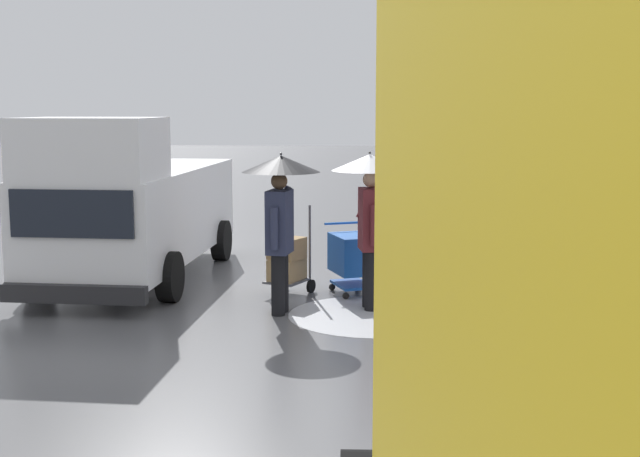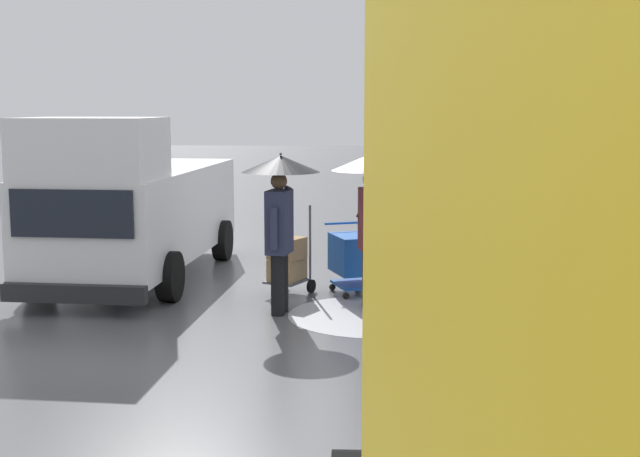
% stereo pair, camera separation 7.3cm
% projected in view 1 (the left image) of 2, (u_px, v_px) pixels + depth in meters
% --- Properties ---
extents(ground_plane, '(90.00, 90.00, 0.00)m').
position_uv_depth(ground_plane, '(376.00, 284.00, 13.00)').
color(ground_plane, '#5B5B5E').
extents(slush_patch_near_cluster, '(2.48, 2.48, 0.01)m').
position_uv_depth(slush_patch_near_cluster, '(639.00, 378.00, 8.49)').
color(slush_patch_near_cluster, silver).
rests_on(slush_patch_near_cluster, ground).
extents(slush_patch_under_van, '(1.66, 1.66, 0.01)m').
position_uv_depth(slush_patch_under_van, '(529.00, 277.00, 13.48)').
color(slush_patch_under_van, silver).
rests_on(slush_patch_under_van, ground).
extents(slush_patch_mid_street, '(2.23, 2.23, 0.01)m').
position_uv_depth(slush_patch_mid_street, '(372.00, 315.00, 11.03)').
color(slush_patch_mid_street, '#ADAFB5').
rests_on(slush_patch_mid_street, ground).
extents(cargo_van_parked_right, '(2.39, 5.43, 2.60)m').
position_uv_depth(cargo_van_parked_right, '(133.00, 207.00, 13.08)').
color(cargo_van_parked_right, white).
rests_on(cargo_van_parked_right, ground).
extents(shopping_cart_vendor, '(0.81, 0.96, 1.02)m').
position_uv_depth(shopping_cart_vendor, '(352.00, 256.00, 12.22)').
color(shopping_cart_vendor, '#1951B2').
rests_on(shopping_cart_vendor, ground).
extents(hand_dolly_boxes, '(0.75, 0.85, 1.32)m').
position_uv_depth(hand_dolly_boxes, '(287.00, 261.00, 12.15)').
color(hand_dolly_boxes, '#515156').
rests_on(hand_dolly_boxes, ground).
extents(pedestrian_pink_side, '(1.04, 1.04, 2.15)m').
position_uv_depth(pedestrian_pink_side, '(429.00, 190.00, 11.72)').
color(pedestrian_pink_side, black).
rests_on(pedestrian_pink_side, ground).
extents(pedestrian_black_side, '(1.04, 1.04, 2.15)m').
position_uv_depth(pedestrian_black_side, '(280.00, 195.00, 10.96)').
color(pedestrian_black_side, black).
rests_on(pedestrian_black_side, ground).
extents(pedestrian_white_side, '(1.04, 1.04, 2.15)m').
position_uv_depth(pedestrian_white_side, '(370.00, 193.00, 11.22)').
color(pedestrian_white_side, black).
rests_on(pedestrian_white_side, ground).
extents(pedestrian_far_side, '(1.04, 1.04, 2.15)m').
position_uv_depth(pedestrian_far_side, '(421.00, 180.00, 13.39)').
color(pedestrian_far_side, black).
rests_on(pedestrian_far_side, ground).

